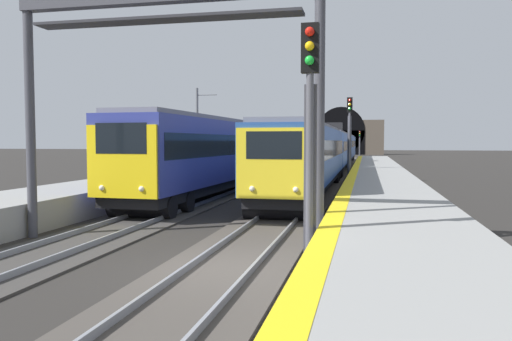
% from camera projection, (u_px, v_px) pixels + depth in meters
% --- Properties ---
extents(ground_plane, '(320.00, 320.00, 0.00)m').
position_uv_depth(ground_plane, '(224.00, 270.00, 11.43)').
color(ground_plane, '#282623').
extents(platform_right, '(112.00, 3.64, 1.02)m').
position_uv_depth(platform_right, '(404.00, 257.00, 10.56)').
color(platform_right, gray).
rests_on(platform_right, ground_plane).
extents(platform_right_edge_strip, '(112.00, 0.50, 0.01)m').
position_uv_depth(platform_right_edge_strip, '(329.00, 230.00, 10.87)').
color(platform_right_edge_strip, yellow).
rests_on(platform_right_edge_strip, platform_right).
extents(track_main_line, '(160.00, 3.01, 0.21)m').
position_uv_depth(track_main_line, '(224.00, 268.00, 11.43)').
color(track_main_line, '#423D38').
rests_on(track_main_line, ground_plane).
extents(track_adjacent_line, '(160.00, 3.01, 0.21)m').
position_uv_depth(track_adjacent_line, '(35.00, 258.00, 12.48)').
color(track_adjacent_line, '#383533').
rests_on(track_adjacent_line, ground_plane).
extents(train_main_approaching, '(62.91, 2.83, 4.69)m').
position_uv_depth(train_main_approaching, '(333.00, 149.00, 47.86)').
color(train_main_approaching, '#264C99').
rests_on(train_main_approaching, ground_plane).
extents(train_adjacent_platform, '(63.54, 3.41, 4.13)m').
position_uv_depth(train_adjacent_platform, '(282.00, 147.00, 48.38)').
color(train_adjacent_platform, navy).
rests_on(train_adjacent_platform, ground_plane).
extents(railway_signal_near, '(0.39, 0.38, 5.44)m').
position_uv_depth(railway_signal_near, '(310.00, 125.00, 10.84)').
color(railway_signal_near, '#4C4C54').
rests_on(railway_signal_near, ground_plane).
extents(railway_signal_mid, '(0.39, 0.38, 6.01)m').
position_uv_depth(railway_signal_mid, '(349.00, 132.00, 35.42)').
color(railway_signal_mid, '#4C4C54').
rests_on(railway_signal_mid, ground_plane).
extents(railway_signal_far, '(0.39, 0.38, 4.74)m').
position_uv_depth(railway_signal_far, '(360.00, 141.00, 86.24)').
color(railway_signal_far, '#4C4C54').
rests_on(railway_signal_far, ground_plane).
extents(overhead_signal_gantry, '(0.70, 8.97, 7.13)m').
position_uv_depth(overhead_signal_gantry, '(165.00, 53.00, 14.10)').
color(overhead_signal_gantry, '#3F3F47').
rests_on(overhead_signal_gantry, ground_plane).
extents(tunnel_portal, '(3.04, 18.37, 10.44)m').
position_uv_depth(tunnel_portal, '(341.00, 137.00, 111.41)').
color(tunnel_portal, '#51473D').
rests_on(tunnel_portal, ground_plane).
extents(catenary_mast_near, '(0.22, 1.86, 7.45)m').
position_uv_depth(catenary_mast_near, '(198.00, 131.00, 42.89)').
color(catenary_mast_near, '#595B60').
rests_on(catenary_mast_near, ground_plane).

